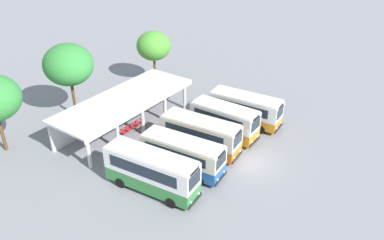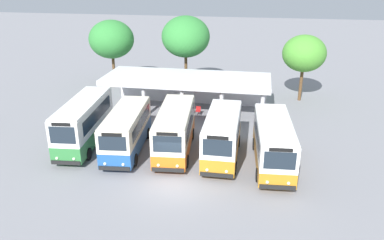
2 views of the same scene
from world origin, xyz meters
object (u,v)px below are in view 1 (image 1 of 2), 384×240
Objects in this scene: waiting_chair_fourth_seat at (137,123)px; city_bus_nearest_orange at (151,171)px; city_bus_middle_cream at (201,134)px; waiting_chair_second_from_end at (128,129)px; city_bus_fifth_blue at (245,108)px; waiting_chair_end_by_column at (123,132)px; waiting_chair_fifth_seat at (142,121)px; city_bus_second_in_row at (182,154)px; city_bus_fourth_amber at (224,120)px; waiting_chair_middle_seat at (133,126)px.

city_bus_nearest_orange is at bearing -131.12° from waiting_chair_fourth_seat.
city_bus_middle_cream is 9.01× the size of waiting_chair_second_from_end.
city_bus_middle_cream reaches higher than city_bus_fifth_blue.
waiting_chair_fifth_seat is at bearing -0.78° from waiting_chair_end_by_column.
city_bus_middle_cream reaches higher than city_bus_second_in_row.
city_bus_fourth_amber is at bearing -2.12° from city_bus_nearest_orange.
waiting_chair_middle_seat is at bearing 118.42° from city_bus_fourth_amber.
waiting_chair_fifth_seat is (1.37, -0.01, 0.00)m from waiting_chair_middle_seat.
city_bus_nearest_orange reaches higher than city_bus_middle_cream.
city_bus_middle_cream reaches higher than waiting_chair_fifth_seat.
city_bus_nearest_orange reaches higher than waiting_chair_second_from_end.
waiting_chair_middle_seat is (2.62, 8.27, -1.23)m from city_bus_second_in_row.
city_bus_fifth_blue is at bearing -1.97° from city_bus_second_in_row.
waiting_chair_second_from_end is at bearing 76.91° from city_bus_second_in_row.
waiting_chair_fifth_seat is (-3.08, 8.20, -1.32)m from city_bus_fourth_amber.
city_bus_second_in_row is 8.86× the size of waiting_chair_fifth_seat.
city_bus_second_in_row is at bearing -111.75° from waiting_chair_fourth_seat.
waiting_chair_end_by_column is 1.37m from waiting_chair_middle_seat.
city_bus_middle_cream reaches higher than waiting_chair_middle_seat.
city_bus_middle_cream is 7.12m from city_bus_fifth_blue.
waiting_chair_fifth_seat is (-6.61, 8.62, -1.27)m from city_bus_fifth_blue.
city_bus_fourth_amber is 8.86m from waiting_chair_fifth_seat.
city_bus_middle_cream is 1.00× the size of city_bus_fifth_blue.
waiting_chair_fourth_seat and waiting_chair_fifth_seat have the same top height.
waiting_chair_end_by_column is 1.00× the size of waiting_chair_second_from_end.
city_bus_nearest_orange is 9.49× the size of waiting_chair_end_by_column.
city_bus_second_in_row is 7.06m from city_bus_fourth_amber.
city_bus_nearest_orange is at bearing 172.75° from city_bus_second_in_row.
waiting_chair_middle_seat is (6.15, 7.82, -1.42)m from city_bus_nearest_orange.
city_bus_middle_cream reaches higher than waiting_chair_second_from_end.
waiting_chair_end_by_column and waiting_chair_fifth_seat have the same top height.
city_bus_fifth_blue reaches higher than waiting_chair_end_by_column.
waiting_chair_fourth_seat is at bearing 48.88° from city_bus_nearest_orange.
city_bus_fifth_blue is 9.04× the size of waiting_chair_fourth_seat.
waiting_chair_second_from_end is at bearing 55.22° from city_bus_nearest_orange.
waiting_chair_middle_seat is (-7.98, 8.63, -1.27)m from city_bus_fifth_blue.
waiting_chair_end_by_column is at bearing 179.22° from waiting_chair_fifth_seat.
waiting_chair_middle_seat is at bearing 51.81° from city_bus_nearest_orange.
city_bus_fifth_blue is (7.06, -0.87, -0.03)m from city_bus_middle_cream.
waiting_chair_middle_seat is at bearing 96.71° from city_bus_middle_cream.
waiting_chair_fourth_seat is at bearing 178.18° from waiting_chair_fifth_seat.
city_bus_nearest_orange is 9.69m from waiting_chair_second_from_end.
city_bus_middle_cream reaches higher than waiting_chair_fourth_seat.
city_bus_fourth_amber is 8.03× the size of waiting_chair_second_from_end.
city_bus_fifth_blue reaches higher than waiting_chair_second_from_end.
city_bus_fifth_blue is 9.04× the size of waiting_chair_fifth_seat.
waiting_chair_fifth_seat is at bearing -1.82° from waiting_chair_fourth_seat.
waiting_chair_end_by_column and waiting_chair_fourth_seat have the same top height.
waiting_chair_second_from_end is (1.94, 8.32, -1.23)m from city_bus_second_in_row.
city_bus_middle_cream is 9.01× the size of waiting_chair_middle_seat.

